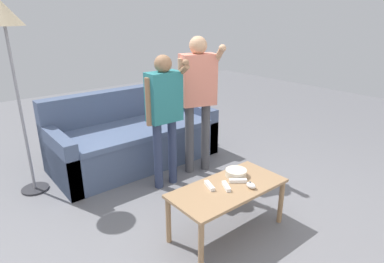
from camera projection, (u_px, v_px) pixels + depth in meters
The scene contains 11 objects.
ground_plane at pixel (216, 217), 3.07m from camera, with size 12.00×12.00×0.00m, color slate.
couch at pixel (133, 138), 4.16m from camera, with size 2.02×0.94×0.89m.
coffee_table at pixel (228, 193), 2.75m from camera, with size 1.01×0.48×0.44m.
snack_bowl at pixel (236, 173), 2.90m from camera, with size 0.19×0.19×0.06m, color beige.
game_remote_nunchuk at pixel (251, 185), 2.70m from camera, with size 0.06×0.09×0.05m.
floor_lamp at pixel (5, 28), 2.98m from camera, with size 0.36×0.36×1.92m.
player_center at pixel (164, 107), 3.36m from camera, with size 0.42×0.29×1.43m.
player_right at pixel (198, 90), 3.66m from camera, with size 0.45×0.44×1.58m.
game_remote_wand_near at pixel (226, 186), 2.70m from camera, with size 0.10×0.15×0.03m.
game_remote_wand_far at pixel (238, 181), 2.79m from camera, with size 0.14×0.12×0.03m.
game_remote_wand_spare at pixel (209, 186), 2.71m from camera, with size 0.08×0.15×0.03m.
Camera 1 is at (-1.82, -1.88, 1.81)m, focal length 30.50 mm.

